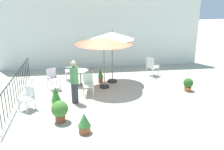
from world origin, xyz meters
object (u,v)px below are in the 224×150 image
at_px(patio_chair_3, 72,69).
at_px(potted_plant_4, 188,84).
at_px(patio_chair_4, 28,97).
at_px(cafe_table_0, 81,75).
at_px(patio_chair_1, 53,78).
at_px(potted_plant_1, 60,110).
at_px(standing_person, 74,82).
at_px(patio_chair_0, 88,83).
at_px(patio_umbrella_0, 104,41).
at_px(patio_umbrella_1, 112,36).
at_px(potted_plant_0, 56,96).
at_px(potted_plant_2, 100,75).
at_px(potted_plant_3, 84,123).
at_px(patio_chair_2, 152,66).

bearing_deg(patio_chair_3, potted_plant_4, -23.65).
xyz_separation_m(patio_chair_3, patio_chair_4, (-1.51, -3.12, -0.04)).
xyz_separation_m(cafe_table_0, patio_chair_1, (-1.21, -0.35, 0.04)).
relative_size(potted_plant_1, standing_person, 0.44).
height_order(patio_chair_0, patio_chair_4, patio_chair_0).
relative_size(cafe_table_0, patio_chair_1, 0.80).
bearing_deg(patio_chair_3, patio_chair_4, -115.78).
bearing_deg(patio_umbrella_0, patio_chair_4, -148.36).
height_order(patio_umbrella_1, patio_chair_1, patio_umbrella_1).
bearing_deg(potted_plant_1, patio_chair_4, 137.00).
bearing_deg(potted_plant_0, potted_plant_1, -79.69).
relative_size(patio_chair_4, standing_person, 0.51).
bearing_deg(potted_plant_2, patio_umbrella_1, 2.41).
xyz_separation_m(patio_umbrella_1, potted_plant_0, (-2.44, -2.45, -1.77)).
xyz_separation_m(patio_umbrella_0, patio_chair_1, (-2.24, 0.08, -1.57)).
relative_size(patio_chair_1, potted_plant_0, 1.15).
bearing_deg(patio_chair_4, potted_plant_3, -44.43).
relative_size(patio_chair_1, standing_person, 0.55).
distance_m(patio_umbrella_0, potted_plant_1, 3.82).
distance_m(patio_umbrella_0, potted_plant_2, 1.85).
height_order(patio_umbrella_1, potted_plant_1, patio_umbrella_1).
distance_m(patio_umbrella_0, patio_umbrella_1, 0.84).
distance_m(potted_plant_0, potted_plant_2, 3.07).
bearing_deg(potted_plant_2, patio_chair_1, -164.51).
bearing_deg(potted_plant_2, patio_chair_4, -138.86).
relative_size(potted_plant_0, potted_plant_3, 1.23).
bearing_deg(patio_chair_2, potted_plant_2, -166.86).
bearing_deg(patio_chair_2, patio_chair_0, -147.75).
relative_size(patio_umbrella_1, standing_person, 1.47).
relative_size(patio_chair_3, potted_plant_4, 1.64).
distance_m(patio_chair_3, potted_plant_4, 5.46).
bearing_deg(patio_umbrella_0, patio_chair_1, 178.00).
height_order(patio_chair_0, potted_plant_3, patio_chair_0).
bearing_deg(patio_umbrella_0, cafe_table_0, 157.70).
xyz_separation_m(patio_umbrella_0, potted_plant_3, (-1.01, -3.73, -1.76)).
bearing_deg(standing_person, potted_plant_2, 61.05).
height_order(patio_chair_4, potted_plant_1, patio_chair_4).
distance_m(cafe_table_0, potted_plant_4, 4.77).
relative_size(patio_chair_1, potted_plant_1, 1.26).
bearing_deg(standing_person, potted_plant_4, 6.85).
relative_size(patio_chair_2, patio_chair_4, 1.14).
height_order(patio_umbrella_0, patio_chair_4, patio_umbrella_0).
xyz_separation_m(patio_chair_3, potted_plant_1, (-0.32, -4.22, -0.12)).
bearing_deg(standing_person, patio_chair_3, 93.31).
distance_m(patio_chair_0, standing_person, 0.93).
relative_size(patio_umbrella_1, patio_chair_3, 2.64).
distance_m(patio_chair_0, potted_plant_2, 1.61).
bearing_deg(patio_chair_0, patio_chair_2, 32.25).
xyz_separation_m(patio_chair_4, potted_plant_2, (2.85, 2.49, -0.11)).
xyz_separation_m(patio_chair_2, patio_chair_3, (-4.01, 0.00, -0.02)).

